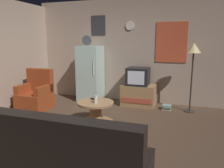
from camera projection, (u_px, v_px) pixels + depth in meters
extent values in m
plane|color=#4C3828|center=(91.00, 134.00, 3.93)|extent=(12.00, 12.00, 0.00)
cube|color=tan|center=(127.00, 51.00, 5.94)|extent=(5.20, 0.10, 2.71)
cube|color=#C64C2D|center=(171.00, 42.00, 5.47)|extent=(0.76, 0.02, 1.00)
cube|color=#333338|center=(98.00, 25.00, 6.00)|extent=(0.40, 0.02, 0.52)
cylinder|color=silver|center=(130.00, 26.00, 5.73)|extent=(0.22, 0.03, 0.22)
cube|color=silver|center=(90.00, 74.00, 6.00)|extent=(0.60, 0.60, 1.50)
cylinder|color=silver|center=(93.00, 68.00, 5.61)|extent=(0.02, 0.02, 0.36)
cylinder|color=#4C4C51|center=(87.00, 40.00, 5.77)|extent=(0.26, 0.04, 0.26)
cube|color=#9E754C|center=(139.00, 95.00, 5.62)|extent=(0.84, 0.52, 0.53)
cube|color=#AD4733|center=(136.00, 101.00, 5.39)|extent=(0.76, 0.01, 0.13)
cube|color=black|center=(138.00, 76.00, 5.53)|extent=(0.54, 0.50, 0.44)
cube|color=silver|center=(136.00, 78.00, 5.30)|extent=(0.41, 0.01, 0.33)
cylinder|color=#332D28|center=(189.00, 111.00, 5.17)|extent=(0.24, 0.24, 0.02)
cylinder|color=#332D28|center=(191.00, 82.00, 5.04)|extent=(0.04, 0.04, 1.40)
cone|color=#F2D18C|center=(194.00, 48.00, 4.89)|extent=(0.32, 0.32, 0.22)
cylinder|color=#9E754C|center=(96.00, 122.00, 4.43)|extent=(0.72, 0.72, 0.04)
cylinder|color=#9E754C|center=(96.00, 113.00, 4.39)|extent=(0.24, 0.24, 0.41)
cylinder|color=#9E754C|center=(95.00, 103.00, 4.35)|extent=(0.72, 0.72, 0.04)
cylinder|color=silver|center=(95.00, 99.00, 4.24)|extent=(0.05, 0.05, 0.15)
cylinder|color=silver|center=(96.00, 98.00, 4.44)|extent=(0.08, 0.08, 0.09)
cylinder|color=tan|center=(97.00, 100.00, 4.30)|extent=(0.08, 0.08, 0.09)
cube|color=black|center=(94.00, 99.00, 4.54)|extent=(0.15, 0.05, 0.02)
cube|color=maroon|center=(35.00, 101.00, 5.31)|extent=(0.68, 0.68, 0.40)
cube|color=maroon|center=(40.00, 80.00, 5.46)|extent=(0.68, 0.16, 0.56)
cube|color=maroon|center=(24.00, 88.00, 5.34)|extent=(0.12, 0.60, 0.20)
cube|color=maroon|center=(44.00, 90.00, 5.17)|extent=(0.12, 0.60, 0.20)
cube|color=black|center=(59.00, 143.00, 2.16)|extent=(1.70, 0.20, 0.52)
cube|color=#AAC9AA|center=(167.00, 109.00, 5.31)|extent=(0.21, 0.15, 0.02)
cube|color=#52356F|center=(167.00, 108.00, 5.30)|extent=(0.19, 0.13, 0.02)
cube|color=#8C634B|center=(167.00, 107.00, 5.30)|extent=(0.20, 0.17, 0.03)
cube|color=#43C88E|center=(167.00, 106.00, 5.29)|extent=(0.16, 0.18, 0.03)
cube|color=#7A999B|center=(167.00, 105.00, 5.29)|extent=(0.21, 0.18, 0.02)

